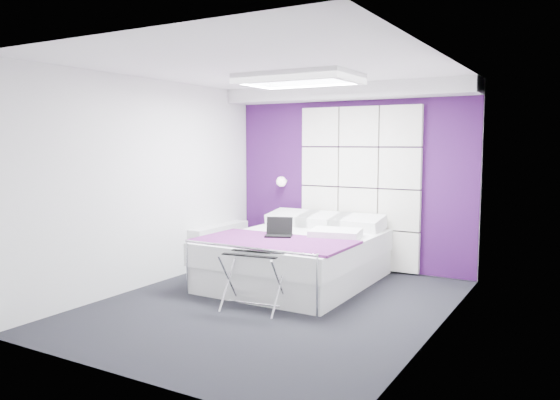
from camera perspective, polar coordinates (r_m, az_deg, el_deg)
name	(u,v)px	position (r m, az deg, el deg)	size (l,w,h in m)	color
floor	(273,305)	(6.21, -0.78, -10.86)	(4.40, 4.40, 0.00)	black
ceiling	(272,68)	(6.00, -0.82, 13.65)	(4.40, 4.40, 0.00)	white
wall_back	(351,178)	(7.93, 7.39, 2.31)	(3.60, 3.60, 0.00)	silver
wall_left	(150,183)	(7.06, -13.45, 1.75)	(4.40, 4.40, 0.00)	silver
wall_right	(438,197)	(5.28, 16.23, 0.31)	(4.40, 4.40, 0.00)	silver
accent_wall	(350,178)	(7.92, 7.36, 2.31)	(3.58, 0.02, 2.58)	#3B114B
soffit	(345,92)	(7.72, 6.78, 11.14)	(3.58, 0.50, 0.20)	silver
headboard	(359,188)	(7.83, 8.22, 1.30)	(1.80, 0.08, 2.30)	silver
skylight	(299,78)	(6.51, 1.96, 12.59)	(1.36, 0.86, 0.12)	white
wall_lamp	(283,181)	(8.27, 0.28, 1.96)	(0.15, 0.15, 0.15)	white
radiator	(219,245)	(8.11, -6.36, -4.72)	(0.22, 1.20, 0.60)	silver
bed	(297,257)	(7.09, 1.77, -5.93)	(1.88, 2.28, 0.79)	silver
nightstand	(305,228)	(8.12, 2.59, -2.89)	(0.45, 0.35, 0.05)	silver
luggage_rack	(254,281)	(5.96, -2.74, -8.48)	(0.63, 0.46, 0.62)	silver
laptop	(280,231)	(6.81, 0.05, -3.31)	(0.33, 0.23, 0.24)	black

